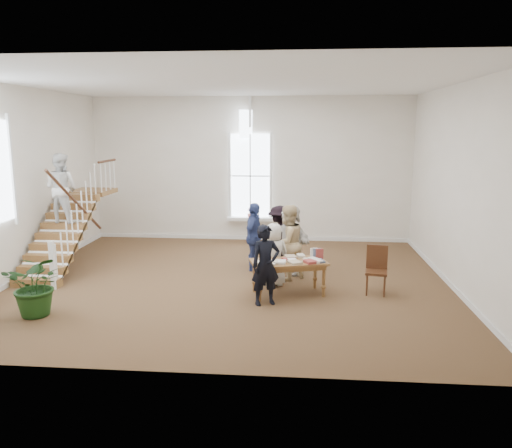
# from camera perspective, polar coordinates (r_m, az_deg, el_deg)

# --- Properties ---
(ground) EXTENTS (10.00, 10.00, 0.00)m
(ground) POSITION_cam_1_polar(r_m,az_deg,el_deg) (11.78, -2.74, -6.51)
(ground) COLOR #4D341E
(ground) RESTS_ON ground
(room_shell) EXTENTS (10.49, 10.00, 10.00)m
(room_shell) POSITION_cam_1_polar(r_m,az_deg,el_deg) (15.92, -0.66, -0.42)
(room_shell) COLOR silver
(room_shell) RESTS_ON ground
(staircase) EXTENTS (1.10, 4.10, 2.92)m
(staircase) POSITION_cam_1_polar(r_m,az_deg,el_deg) (13.39, -21.12, 1.99)
(staircase) COLOR brown
(staircase) RESTS_ON ground
(library_table) EXTENTS (1.74, 1.20, 0.81)m
(library_table) POSITION_cam_1_polar(r_m,az_deg,el_deg) (10.68, 3.89, -4.66)
(library_table) COLOR brown
(library_table) RESTS_ON ground
(police_officer) EXTENTS (0.71, 0.60, 1.64)m
(police_officer) POSITION_cam_1_polar(r_m,az_deg,el_deg) (10.04, 1.11, -4.72)
(police_officer) COLOR black
(police_officer) RESTS_ON ground
(elderly_woman) EXTENTS (0.82, 0.68, 1.44)m
(elderly_woman) POSITION_cam_1_polar(r_m,az_deg,el_deg) (11.26, 2.04, -3.52)
(elderly_woman) COLOR silver
(elderly_woman) RESTS_ON ground
(person_yellow) EXTENTS (1.09, 1.08, 1.78)m
(person_yellow) POSITION_cam_1_polar(r_m,az_deg,el_deg) (11.70, 3.64, -2.14)
(person_yellow) COLOR #D0B482
(person_yellow) RESTS_ON ground
(woman_cluster_a) EXTENTS (0.61, 1.07, 1.71)m
(woman_cluster_a) POSITION_cam_1_polar(r_m,az_deg,el_deg) (12.44, -0.23, -1.48)
(woman_cluster_a) COLOR navy
(woman_cluster_a) RESTS_ON ground
(woman_cluster_b) EXTENTS (0.96, 1.17, 1.58)m
(woman_cluster_b) POSITION_cam_1_polar(r_m,az_deg,el_deg) (12.86, 2.61, -1.39)
(woman_cluster_b) COLOR black
(woman_cluster_b) RESTS_ON ground
(woman_cluster_c) EXTENTS (1.45, 1.54, 1.73)m
(woman_cluster_c) POSITION_cam_1_polar(r_m,az_deg,el_deg) (12.20, 3.90, -1.71)
(woman_cluster_c) COLOR beige
(woman_cluster_c) RESTS_ON ground
(floor_plant) EXTENTS (1.24, 1.12, 1.21)m
(floor_plant) POSITION_cam_1_polar(r_m,az_deg,el_deg) (10.38, -23.78, -6.37)
(floor_plant) COLOR #163511
(floor_plant) RESTS_ON ground
(side_chair) EXTENTS (0.52, 0.52, 1.04)m
(side_chair) POSITION_cam_1_polar(r_m,az_deg,el_deg) (11.11, 13.61, -4.75)
(side_chair) COLOR #3C1C10
(side_chair) RESTS_ON ground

